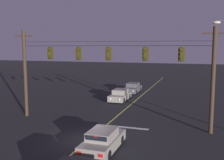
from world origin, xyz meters
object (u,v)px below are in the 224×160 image
traffic_light_rightmost (181,54)px  car_oncoming_lead (120,95)px  traffic_light_centre (108,54)px  traffic_light_left_inner (78,53)px  traffic_light_leftmost (50,53)px  car_oncoming_trailing (133,88)px  traffic_light_right_inner (145,54)px  car_waiting_near_lane (103,141)px

traffic_light_rightmost → car_oncoming_lead: size_ratio=0.28×
traffic_light_centre → traffic_light_left_inner: bearing=180.0°
traffic_light_leftmost → car_oncoming_trailing: traffic_light_leftmost is taller
traffic_light_left_inner → traffic_light_centre: bearing=0.0°
traffic_light_right_inner → car_waiting_near_lane: (-1.48, -5.77, -5.33)m
car_waiting_near_lane → traffic_light_centre: bearing=105.9°
traffic_light_left_inner → car_oncoming_trailing: size_ratio=0.28×
traffic_light_left_inner → car_oncoming_trailing: traffic_light_left_inner is taller
traffic_light_left_inner → car_waiting_near_lane: (4.38, -5.77, -5.33)m
traffic_light_left_inner → traffic_light_rightmost: 8.65m
traffic_light_rightmost → traffic_light_right_inner: bearing=180.0°
car_oncoming_trailing → traffic_light_right_inner: bearing=-73.0°
car_oncoming_lead → traffic_light_centre: bearing=-79.5°
traffic_light_leftmost → traffic_light_centre: same height
traffic_light_leftmost → traffic_light_centre: size_ratio=1.00×
traffic_light_left_inner → car_waiting_near_lane: 8.99m
traffic_light_rightmost → car_oncoming_trailing: bearing=115.8°
traffic_light_left_inner → traffic_light_rightmost: same height
traffic_light_left_inner → car_oncoming_lead: bearing=84.6°
car_oncoming_lead → car_oncoming_trailing: same height
traffic_light_leftmost → traffic_light_rightmost: bearing=0.0°
traffic_light_rightmost → car_oncoming_trailing: size_ratio=0.28×
car_oncoming_trailing → car_waiting_near_lane: bearing=-81.2°
traffic_light_centre → car_oncoming_lead: (-1.81, 9.74, -5.33)m
traffic_light_centre → car_waiting_near_lane: (1.64, -5.77, -5.33)m
traffic_light_left_inner → car_waiting_near_lane: size_ratio=0.28×
car_oncoming_lead → traffic_light_right_inner: bearing=-63.1°
traffic_light_left_inner → traffic_light_centre: 2.73m
traffic_light_right_inner → car_waiting_near_lane: 7.99m
traffic_light_rightmost → traffic_light_centre: bearing=180.0°
traffic_light_left_inner → car_oncoming_lead: size_ratio=0.28×
traffic_light_centre → car_waiting_near_lane: bearing=-74.1°
traffic_light_centre → car_oncoming_trailing: 16.79m
traffic_light_leftmost → car_oncoming_lead: (3.73, 9.74, -5.33)m
car_waiting_near_lane → car_oncoming_lead: bearing=102.6°
traffic_light_left_inner → car_waiting_near_lane: traffic_light_left_inner is taller
traffic_light_left_inner → car_oncoming_trailing: (1.02, 15.83, -5.33)m
car_oncoming_lead → traffic_light_rightmost: bearing=-51.6°
car_waiting_near_lane → car_oncoming_trailing: bearing=98.8°
traffic_light_left_inner → car_oncoming_trailing: 16.74m
traffic_light_rightmost → car_waiting_near_lane: (-4.28, -5.77, -5.33)m
traffic_light_leftmost → traffic_light_rightmost: (11.46, 0.00, 0.00)m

